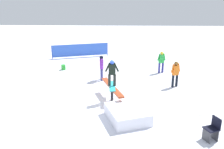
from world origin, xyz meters
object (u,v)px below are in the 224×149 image
rail_feature (112,88)px  folding_chair (212,130)px  bystander_orange (175,73)px  bystander_purple (102,66)px  backpack_on_snow (63,67)px  main_rider_on_rail (112,74)px  loose_snowboard_white (201,109)px  bystander_green (161,61)px

rail_feature → folding_chair: (-3.37, -3.68, -0.22)m
bystander_orange → rail_feature: bearing=-174.7°
bystander_purple → backpack_on_snow: (2.07, 2.80, -0.68)m
bystander_purple → folding_chair: bystander_purple is taller
backpack_on_snow → main_rider_on_rail: bearing=-172.9°
bystander_orange → folding_chair: (-5.38, -0.21, -0.41)m
bystander_purple → loose_snowboard_white: bystander_purple is taller
bystander_purple → loose_snowboard_white: (-3.87, -4.85, -0.84)m
bystander_purple → loose_snowboard_white: 6.26m
rail_feature → bystander_orange: size_ratio=1.82×
main_rider_on_rail → loose_snowboard_white: size_ratio=0.96×
folding_chair → backpack_on_snow: size_ratio=2.59×
main_rider_on_rail → bystander_green: (4.63, -3.10, -0.58)m
bystander_purple → bystander_orange: bystander_purple is taller
folding_chair → bystander_green: bearing=161.8°
bystander_orange → backpack_on_snow: 7.68m
bystander_green → bystander_orange: 2.65m
rail_feature → bystander_orange: (2.01, -3.47, 0.19)m
bystander_purple → backpack_on_snow: bystander_purple is taller
backpack_on_snow → bystander_green: bearing=-121.6°
bystander_purple → loose_snowboard_white: bearing=44.7°
rail_feature → loose_snowboard_white: bearing=-121.0°
bystander_purple → main_rider_on_rail: bearing=6.7°
rail_feature → main_rider_on_rail: (0.00, 0.00, 0.74)m
rail_feature → backpack_on_snow: (5.11, 3.53, -0.47)m
backpack_on_snow → bystander_purple: bearing=-153.9°
folding_chair → bystander_orange: bearing=159.9°
rail_feature → loose_snowboard_white: rail_feature is taller
main_rider_on_rail → folding_chair: main_rider_on_rail is taller
rail_feature → bystander_orange: 4.01m
bystander_purple → bystander_green: (1.59, -3.82, -0.05)m
main_rider_on_rail → loose_snowboard_white: 4.42m
bystander_purple → bystander_green: 4.14m
bystander_green → backpack_on_snow: (0.48, 6.63, -0.63)m
rail_feature → main_rider_on_rail: bearing=0.0°
rail_feature → bystander_green: size_ratio=1.88×
loose_snowboard_white → backpack_on_snow: 9.69m
bystander_green → bystander_orange: bystander_orange is taller
bystander_orange → backpack_on_snow: bearing=131.3°
main_rider_on_rail → loose_snowboard_white: main_rider_on_rail is taller
main_rider_on_rail → folding_chair: (-3.37, -3.68, -0.96)m
rail_feature → bystander_purple: (3.04, 0.73, 0.21)m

